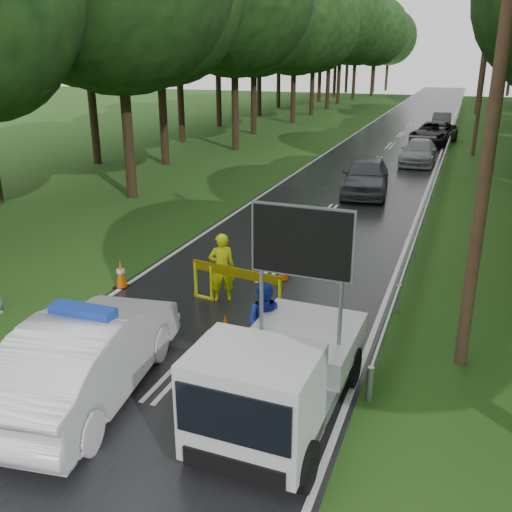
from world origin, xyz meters
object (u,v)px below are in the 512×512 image
at_px(civilian, 266,324).
at_px(queue_car_third, 434,133).
at_px(police_sedan, 88,356).
at_px(work_truck, 278,376).
at_px(queue_car_first, 366,176).
at_px(officer, 222,268).
at_px(queue_car_fourth, 441,121).
at_px(queue_car_second, 419,152).
at_px(barrier, 236,277).

distance_m(civilian, queue_car_third, 31.23).
relative_size(police_sedan, queue_car_third, 0.96).
distance_m(work_truck, civilian, 2.10).
xyz_separation_m(work_truck, queue_car_first, (-1.56, 17.12, -0.13)).
bearing_deg(officer, queue_car_first, -125.62).
height_order(civilian, queue_car_fourth, civilian).
xyz_separation_m(work_truck, queue_car_second, (-0.05, 25.36, -0.29)).
xyz_separation_m(queue_car_second, queue_car_third, (0.28, 7.75, 0.08)).
distance_m(officer, queue_car_fourth, 37.76).
distance_m(barrier, queue_car_third, 29.07).
bearing_deg(work_truck, queue_car_second, 91.73).
distance_m(work_truck, officer, 5.25).
distance_m(civilian, queue_car_fourth, 40.11).
bearing_deg(queue_car_third, queue_car_second, -84.77).
height_order(police_sedan, queue_car_first, police_sedan).
xyz_separation_m(barrier, queue_car_fourth, (2.67, 37.84, -0.14)).
relative_size(barrier, queue_car_first, 0.51).
height_order(officer, queue_car_third, officer).
relative_size(barrier, queue_car_fourth, 0.64).
bearing_deg(queue_car_first, queue_car_second, 73.37).
relative_size(barrier, civilian, 1.44).
bearing_deg(work_truck, queue_car_first, 96.84).
distance_m(police_sedan, queue_car_second, 25.93).
distance_m(officer, queue_car_second, 21.18).
distance_m(civilian, queue_car_second, 23.47).
bearing_deg(police_sedan, civilian, -147.29).
relative_size(barrier, officer, 1.38).
distance_m(work_truck, queue_car_fourth, 42.00).
bearing_deg(civilian, queue_car_fourth, 79.95).
relative_size(police_sedan, officer, 2.88).
height_order(queue_car_first, queue_car_third, queue_car_first).
xyz_separation_m(barrier, officer, (-0.46, 0.21, 0.12)).
height_order(work_truck, queue_car_fourth, work_truck).
xyz_separation_m(civilian, queue_car_third, (1.10, 31.21, -0.11)).
bearing_deg(queue_car_second, queue_car_third, 87.98).
bearing_deg(barrier, queue_car_second, 91.90).
relative_size(work_truck, barrier, 1.81).
relative_size(work_truck, civilian, 2.61).
relative_size(work_truck, queue_car_first, 0.93).
relative_size(civilian, queue_car_fourth, 0.44).
relative_size(officer, queue_car_fourth, 0.46).
height_order(queue_car_second, queue_car_fourth, queue_car_second).
bearing_deg(queue_car_first, queue_car_third, 77.37).
height_order(officer, queue_car_fourth, officer).
bearing_deg(civilian, queue_car_second, 79.53).
height_order(queue_car_third, queue_car_fourth, queue_car_third).
bearing_deg(police_sedan, barrier, -110.98).
xyz_separation_m(queue_car_first, queue_car_second, (1.52, 8.24, -0.16)).
bearing_deg(barrier, queue_car_first, 94.47).
distance_m(work_truck, queue_car_first, 17.20).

